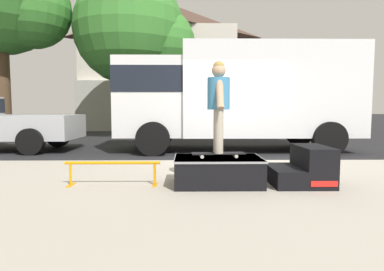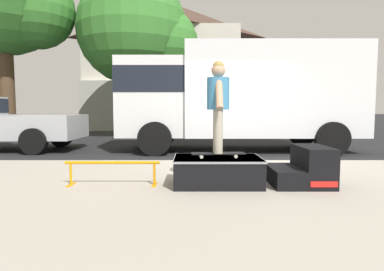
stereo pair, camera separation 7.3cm
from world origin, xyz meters
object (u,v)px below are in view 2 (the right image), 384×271
kicker_ramp (303,169)px  skater_kid (217,99)px  box_truck (236,93)px  skate_box (217,170)px  skateboard (217,154)px  street_tree_main (138,33)px  grind_rail (112,167)px

kicker_ramp → skater_kid: bearing=-179.2°
kicker_ramp → box_truck: size_ratio=0.12×
skater_kid → skate_box: bearing=95.8°
skateboard → skater_kid: size_ratio=0.60×
skater_kid → street_tree_main: (-2.60, 9.19, 3.02)m
street_tree_main → grind_rail: bearing=-83.4°
box_truck → street_tree_main: (-3.56, 4.21, 2.70)m
grind_rail → box_truck: 5.75m
skate_box → grind_rail: (-1.54, -0.03, 0.05)m
skate_box → skateboard: skateboard is taller
skate_box → kicker_ramp: kicker_ramp is taller
skate_box → box_truck: (0.96, 4.97, 1.36)m
kicker_ramp → street_tree_main: bearing=112.9°
street_tree_main → skater_kid: bearing=-74.2°
kicker_ramp → skate_box: bearing=180.0°
skater_kid → street_tree_main: 10.02m
street_tree_main → skate_box: bearing=-74.2°
skate_box → street_tree_main: (-2.60, 9.18, 4.06)m
skate_box → grind_rail: size_ratio=0.92×
box_truck → skateboard: bearing=-100.9°
grind_rail → skater_kid: (1.54, 0.01, 0.99)m
skateboard → street_tree_main: bearing=105.8°
skate_box → box_truck: bearing=79.0°
box_truck → street_tree_main: 6.14m
skateboard → box_truck: bearing=79.1°
skate_box → box_truck: size_ratio=0.18×
kicker_ramp → skater_kid: 1.63m
skate_box → skater_kid: skater_kid is taller
skateboard → box_truck: size_ratio=0.11×
kicker_ramp → grind_rail: size_ratio=0.62×
skate_box → skateboard: size_ratio=1.61×
skate_box → skateboard: 0.25m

